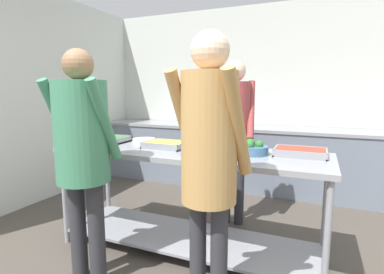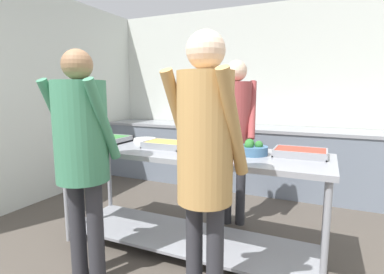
{
  "view_description": "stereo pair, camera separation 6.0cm",
  "coord_description": "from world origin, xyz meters",
  "px_view_note": "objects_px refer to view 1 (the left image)",
  "views": [
    {
      "loc": [
        0.86,
        -0.98,
        1.4
      ],
      "look_at": [
        -0.15,
        1.39,
        1.01
      ],
      "focal_mm": 28.0,
      "sensor_mm": 36.0,
      "label": 1
    },
    {
      "loc": [
        0.91,
        -0.96,
        1.4
      ],
      "look_at": [
        -0.15,
        1.39,
        1.01
      ],
      "focal_mm": 28.0,
      "sensor_mm": 36.0,
      "label": 2
    }
  ],
  "objects_px": {
    "sauce_pan": "(211,145)",
    "broccoli_bowl": "(252,149)",
    "serving_tray_roast": "(107,140)",
    "serving_tray_greens": "(300,152)",
    "guest_serving_right": "(82,144)",
    "cook_behind_counter": "(234,124)",
    "serving_tray_vegetables": "(166,145)",
    "plate_stack": "(144,140)",
    "water_bottle": "(218,118)",
    "guest_serving_left": "(209,150)"
  },
  "relations": [
    {
      "from": "plate_stack",
      "to": "cook_behind_counter",
      "type": "distance_m",
      "value": 0.93
    },
    {
      "from": "broccoli_bowl",
      "to": "guest_serving_right",
      "type": "relative_size",
      "value": 0.15
    },
    {
      "from": "guest_serving_right",
      "to": "water_bottle",
      "type": "bearing_deg",
      "value": 86.51
    },
    {
      "from": "cook_behind_counter",
      "to": "serving_tray_roast",
      "type": "bearing_deg",
      "value": -150.6
    },
    {
      "from": "water_bottle",
      "to": "guest_serving_right",
      "type": "bearing_deg",
      "value": -93.49
    },
    {
      "from": "sauce_pan",
      "to": "broccoli_bowl",
      "type": "height_order",
      "value": "broccoli_bowl"
    },
    {
      "from": "serving_tray_greens",
      "to": "guest_serving_right",
      "type": "bearing_deg",
      "value": -149.19
    },
    {
      "from": "serving_tray_roast",
      "to": "sauce_pan",
      "type": "bearing_deg",
      "value": -0.13
    },
    {
      "from": "sauce_pan",
      "to": "broccoli_bowl",
      "type": "bearing_deg",
      "value": -2.37
    },
    {
      "from": "sauce_pan",
      "to": "serving_tray_roast",
      "type": "bearing_deg",
      "value": 179.87
    },
    {
      "from": "serving_tray_roast",
      "to": "plate_stack",
      "type": "height_order",
      "value": "serving_tray_roast"
    },
    {
      "from": "serving_tray_vegetables",
      "to": "guest_serving_left",
      "type": "xyz_separation_m",
      "value": [
        0.69,
        -0.79,
        0.15
      ]
    },
    {
      "from": "plate_stack",
      "to": "guest_serving_left",
      "type": "bearing_deg",
      "value": -43.17
    },
    {
      "from": "serving_tray_roast",
      "to": "guest_serving_left",
      "type": "distance_m",
      "value": 1.59
    },
    {
      "from": "serving_tray_roast",
      "to": "serving_tray_vegetables",
      "type": "bearing_deg",
      "value": -2.5
    },
    {
      "from": "plate_stack",
      "to": "guest_serving_left",
      "type": "relative_size",
      "value": 0.13
    },
    {
      "from": "serving_tray_vegetables",
      "to": "sauce_pan",
      "type": "relative_size",
      "value": 0.91
    },
    {
      "from": "serving_tray_roast",
      "to": "cook_behind_counter",
      "type": "distance_m",
      "value": 1.28
    },
    {
      "from": "plate_stack",
      "to": "serving_tray_roast",
      "type": "bearing_deg",
      "value": -157.38
    },
    {
      "from": "sauce_pan",
      "to": "guest_serving_left",
      "type": "bearing_deg",
      "value": -71.38
    },
    {
      "from": "sauce_pan",
      "to": "guest_serving_left",
      "type": "xyz_separation_m",
      "value": [
        0.27,
        -0.81,
        0.12
      ]
    },
    {
      "from": "serving_tray_roast",
      "to": "broccoli_bowl",
      "type": "xyz_separation_m",
      "value": [
        1.43,
        -0.02,
        0.02
      ]
    },
    {
      "from": "cook_behind_counter",
      "to": "broccoli_bowl",
      "type": "bearing_deg",
      "value": -63.35
    },
    {
      "from": "plate_stack",
      "to": "guest_serving_left",
      "type": "height_order",
      "value": "guest_serving_left"
    },
    {
      "from": "serving_tray_roast",
      "to": "broccoli_bowl",
      "type": "bearing_deg",
      "value": -0.68
    },
    {
      "from": "serving_tray_roast",
      "to": "cook_behind_counter",
      "type": "xyz_separation_m",
      "value": [
        1.11,
        0.63,
        0.14
      ]
    },
    {
      "from": "serving_tray_roast",
      "to": "guest_serving_right",
      "type": "xyz_separation_m",
      "value": [
        0.39,
        -0.75,
        0.11
      ]
    },
    {
      "from": "serving_tray_roast",
      "to": "cook_behind_counter",
      "type": "bearing_deg",
      "value": 29.4
    },
    {
      "from": "sauce_pan",
      "to": "water_bottle",
      "type": "bearing_deg",
      "value": 106.39
    },
    {
      "from": "water_bottle",
      "to": "sauce_pan",
      "type": "bearing_deg",
      "value": -73.61
    },
    {
      "from": "plate_stack",
      "to": "broccoli_bowl",
      "type": "xyz_separation_m",
      "value": [
        1.1,
        -0.16,
        0.03
      ]
    },
    {
      "from": "plate_stack",
      "to": "sauce_pan",
      "type": "relative_size",
      "value": 0.57
    },
    {
      "from": "serving_tray_roast",
      "to": "serving_tray_greens",
      "type": "xyz_separation_m",
      "value": [
        1.79,
        0.08,
        -0.0
      ]
    },
    {
      "from": "serving_tray_greens",
      "to": "guest_serving_right",
      "type": "xyz_separation_m",
      "value": [
        -1.4,
        -0.83,
        0.11
      ]
    },
    {
      "from": "serving_tray_roast",
      "to": "water_bottle",
      "type": "distance_m",
      "value": 1.9
    },
    {
      "from": "guest_serving_left",
      "to": "serving_tray_greens",
      "type": "bearing_deg",
      "value": 64.36
    },
    {
      "from": "sauce_pan",
      "to": "guest_serving_left",
      "type": "relative_size",
      "value": 0.23
    },
    {
      "from": "plate_stack",
      "to": "guest_serving_right",
      "type": "height_order",
      "value": "guest_serving_right"
    },
    {
      "from": "plate_stack",
      "to": "broccoli_bowl",
      "type": "relative_size",
      "value": 0.92
    },
    {
      "from": "plate_stack",
      "to": "water_bottle",
      "type": "distance_m",
      "value": 1.69
    },
    {
      "from": "serving_tray_roast",
      "to": "guest_serving_right",
      "type": "distance_m",
      "value": 0.85
    },
    {
      "from": "guest_serving_right",
      "to": "cook_behind_counter",
      "type": "bearing_deg",
      "value": 62.33
    },
    {
      "from": "serving_tray_greens",
      "to": "water_bottle",
      "type": "bearing_deg",
      "value": 125.64
    },
    {
      "from": "sauce_pan",
      "to": "water_bottle",
      "type": "relative_size",
      "value": 1.64
    },
    {
      "from": "plate_stack",
      "to": "sauce_pan",
      "type": "xyz_separation_m",
      "value": [
        0.74,
        -0.14,
        0.03
      ]
    },
    {
      "from": "serving_tray_greens",
      "to": "water_bottle",
      "type": "distance_m",
      "value": 2.13
    },
    {
      "from": "broccoli_bowl",
      "to": "cook_behind_counter",
      "type": "relative_size",
      "value": 0.14
    },
    {
      "from": "serving_tray_vegetables",
      "to": "cook_behind_counter",
      "type": "height_order",
      "value": "cook_behind_counter"
    },
    {
      "from": "serving_tray_roast",
      "to": "serving_tray_vegetables",
      "type": "relative_size",
      "value": 1.04
    },
    {
      "from": "plate_stack",
      "to": "cook_behind_counter",
      "type": "xyz_separation_m",
      "value": [
        0.77,
        0.49,
        0.15
      ]
    }
  ]
}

